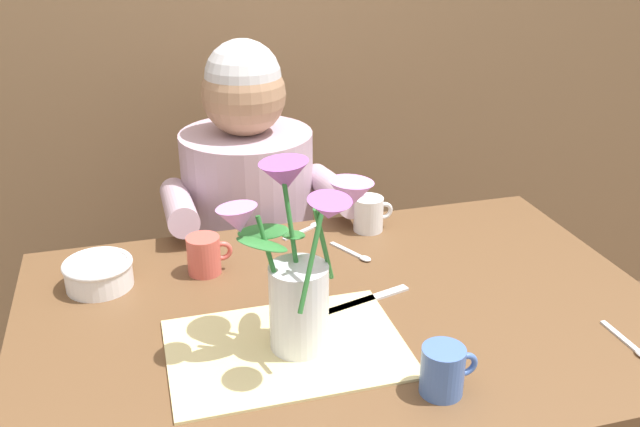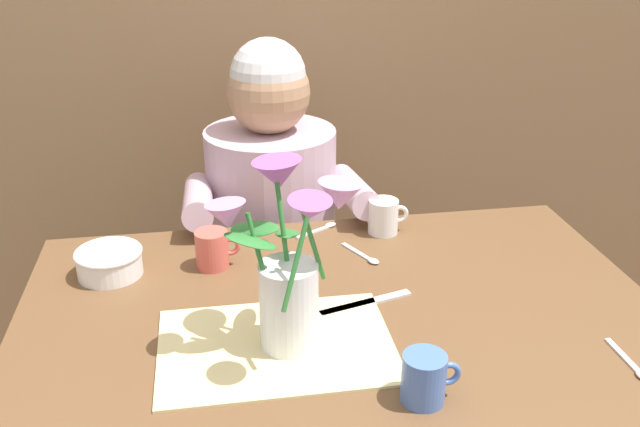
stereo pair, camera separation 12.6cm
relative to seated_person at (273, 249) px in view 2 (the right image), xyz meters
The scene contains 12 objects.
dining_table 0.63m from the seated_person, 83.60° to the right, with size 1.20×0.80×0.74m.
seated_person is the anchor object (origin of this frame).
striped_placemat 0.73m from the seated_person, 95.10° to the right, with size 0.40×0.28×0.01m, color beige.
flower_vase 0.78m from the seated_person, 93.21° to the right, with size 0.27×0.25×0.32m.
ceramic_bowl 0.58m from the seated_person, 132.62° to the right, with size 0.14×0.14×0.06m.
dinner_knife 0.64m from the seated_person, 78.76° to the right, with size 0.19×0.02×0.01m, color silver.
tea_cup 0.48m from the seated_person, 111.85° to the right, with size 0.09×0.07×0.08m.
ceramic_mug 0.92m from the seated_person, 80.68° to the right, with size 0.09×0.07×0.08m.
coffee_cup 0.44m from the seated_person, 52.93° to the right, with size 0.09×0.07×0.08m.
spoon_0 0.48m from the seated_person, 69.09° to the right, with size 0.07×0.11×0.01m.
spoon_1 1.02m from the seated_person, 59.45° to the right, with size 0.02×0.12×0.01m.
spoon_2 0.33m from the seated_person, 70.89° to the right, with size 0.11×0.07×0.01m.
Camera 2 is at (-0.22, -1.08, 1.44)m, focal length 39.17 mm.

